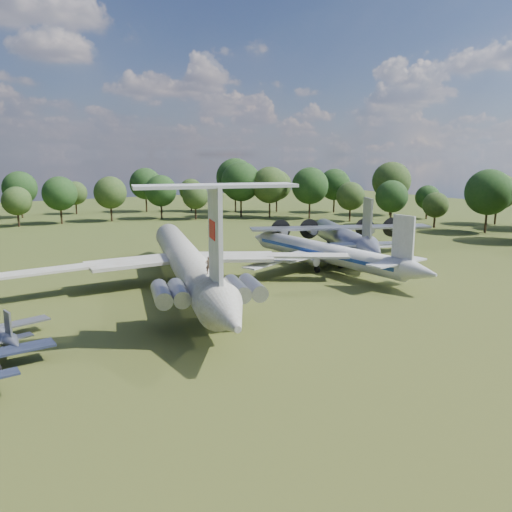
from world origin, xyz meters
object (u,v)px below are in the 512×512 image
il62_airliner (186,267)px  person_on_il62 (209,265)px  an12_transport (342,241)px  tu104_jet (325,256)px

il62_airliner → person_on_il62: 16.76m
il62_airliner → an12_transport: bearing=28.0°
an12_transport → person_on_il62: 44.32m
an12_transport → person_on_il62: person_on_il62 is taller
tu104_jet → il62_airliner: bearing=174.1°
il62_airliner → tu104_jet: (22.87, -0.32, -0.84)m
il62_airliner → person_on_il62: bearing=-90.0°
tu104_jet → person_on_il62: size_ratio=23.82×
tu104_jet → person_on_il62: 31.48m
an12_transport → tu104_jet: bearing=-119.0°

